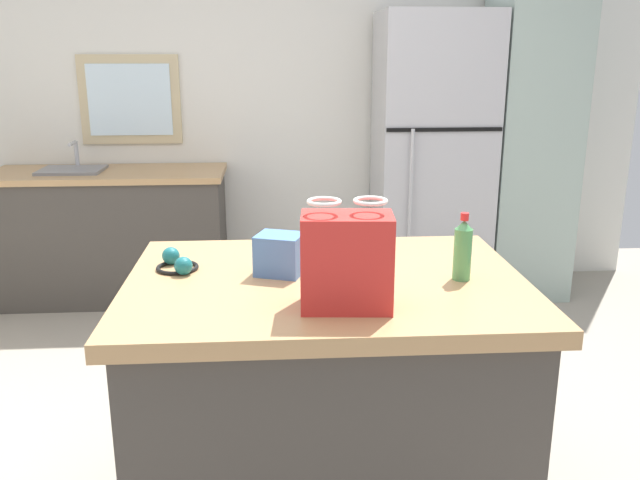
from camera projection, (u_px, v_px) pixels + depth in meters
name	position (u px, v px, depth m)	size (l,w,h in m)	color
ground	(311.00, 475.00, 2.70)	(6.02, 6.02, 0.00)	#9E9384
back_wall	(288.00, 107.00, 4.73)	(5.02, 0.13, 2.52)	silver
kitchen_island	(326.00, 395.00, 2.41)	(1.36, 1.00, 0.90)	#423D38
refrigerator	(431.00, 158.00, 4.51)	(0.74, 0.67, 1.90)	#B7B7BC
tall_cabinet	(529.00, 138.00, 4.52)	(0.54, 0.59, 2.15)	#9EB2A8
sink_counter	(111.00, 234.00, 4.53)	(1.53, 0.60, 1.07)	#423D38
shopping_bag	(347.00, 261.00, 1.99)	(0.28, 0.18, 0.34)	red
small_box	(280.00, 254.00, 2.32)	(0.15, 0.13, 0.14)	#4775B7
bottle	(463.00, 250.00, 2.25)	(0.06, 0.06, 0.23)	#4C9956
ear_defenders	(177.00, 263.00, 2.38)	(0.20, 0.20, 0.06)	black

